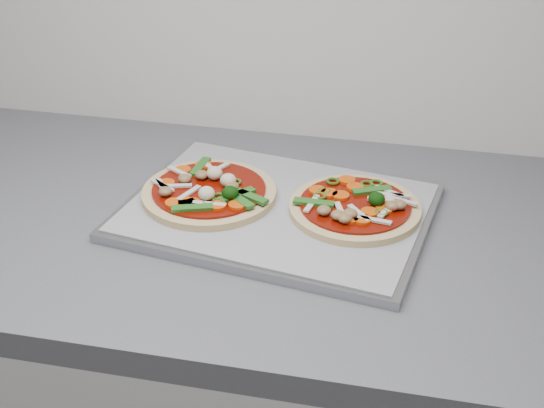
# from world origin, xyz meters

# --- Properties ---
(baking_tray) EXTENTS (0.47, 0.38, 0.01)m
(baking_tray) POSITION_xyz_m (0.57, 1.32, 0.91)
(baking_tray) COLOR #9A9A9F
(baking_tray) RESTS_ON countertop
(parchment) EXTENTS (0.45, 0.36, 0.00)m
(parchment) POSITION_xyz_m (0.57, 1.32, 0.92)
(parchment) COLOR gray
(parchment) RESTS_ON baking_tray
(pizza_left) EXTENTS (0.27, 0.27, 0.03)m
(pizza_left) POSITION_xyz_m (0.47, 1.33, 0.93)
(pizza_left) COLOR tan
(pizza_left) RESTS_ON parchment
(pizza_right) EXTENTS (0.21, 0.21, 0.03)m
(pizza_right) POSITION_xyz_m (0.69, 1.33, 0.92)
(pizza_right) COLOR tan
(pizza_right) RESTS_ON parchment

